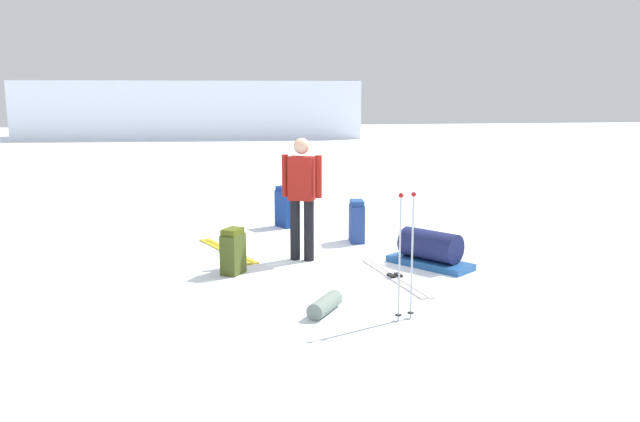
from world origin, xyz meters
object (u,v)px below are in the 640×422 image
at_px(backpack_small_spare, 233,252).
at_px(gear_sled, 430,250).
at_px(ski_poles_planted_near, 406,250).
at_px(ski_pair_near, 395,277).
at_px(skier_standing, 302,192).
at_px(ski_pair_far, 227,250).
at_px(backpack_large_dark, 286,207).
at_px(sleeping_mat_rolled, 325,305).
at_px(backpack_bright, 357,222).

relative_size(backpack_small_spare, gear_sled, 0.50).
height_order(ski_poles_planted_near, gear_sled, ski_poles_planted_near).
xyz_separation_m(ski_pair_near, backpack_small_spare, (-1.99, 0.56, 0.28)).
height_order(skier_standing, ski_pair_near, skier_standing).
height_order(skier_standing, backpack_small_spare, skier_standing).
bearing_deg(ski_poles_planted_near, ski_pair_near, 76.86).
height_order(ski_pair_far, backpack_small_spare, backpack_small_spare).
bearing_deg(skier_standing, backpack_large_dark, 88.29).
bearing_deg(sleeping_mat_rolled, backpack_small_spare, 117.45).
height_order(ski_pair_near, backpack_large_dark, backpack_large_dark).
relative_size(ski_pair_near, ski_pair_far, 1.07).
height_order(ski_pair_near, backpack_small_spare, backpack_small_spare).
bearing_deg(ski_pair_far, gear_sled, -26.46).
bearing_deg(backpack_large_dark, ski_pair_near, -74.48).
bearing_deg(ski_poles_planted_near, sleeping_mat_rolled, 155.83).
bearing_deg(gear_sled, ski_pair_far, 153.54).
relative_size(backpack_small_spare, sleeping_mat_rolled, 1.08).
bearing_deg(ski_pair_near, gear_sled, 36.23).
xyz_separation_m(backpack_large_dark, gear_sled, (1.57, -2.94, -0.12)).
distance_m(backpack_large_dark, ski_poles_planted_near, 4.93).
relative_size(skier_standing, backpack_bright, 2.57).
bearing_deg(backpack_small_spare, backpack_bright, 36.73).
relative_size(skier_standing, ski_poles_planted_near, 1.29).
distance_m(skier_standing, ski_poles_planted_near, 2.66).
relative_size(skier_standing, backpack_small_spare, 2.85).
relative_size(ski_pair_far, backpack_large_dark, 2.40).
xyz_separation_m(backpack_bright, ski_poles_planted_near, (-0.34, -3.52, 0.41)).
xyz_separation_m(ski_pair_far, backpack_large_dark, (1.08, 1.62, 0.34)).
bearing_deg(ski_poles_planted_near, ski_pair_far, 117.32).
distance_m(ski_pair_near, backpack_bright, 2.07).
height_order(gear_sled, sleeping_mat_rolled, gear_sled).
relative_size(skier_standing, ski_pair_far, 1.00).
relative_size(backpack_large_dark, gear_sled, 0.59).
height_order(backpack_bright, sleeping_mat_rolled, backpack_bright).
bearing_deg(ski_pair_far, skier_standing, -34.29).
height_order(backpack_bright, gear_sled, backpack_bright).
relative_size(ski_pair_far, ski_poles_planted_near, 1.29).
distance_m(backpack_bright, ski_poles_planted_near, 3.56).
xyz_separation_m(skier_standing, backpack_large_dark, (0.07, 2.31, -0.61)).
relative_size(backpack_bright, backpack_small_spare, 1.11).
bearing_deg(ski_pair_far, ski_poles_planted_near, -62.68).
bearing_deg(ski_pair_near, backpack_bright, 90.09).
xyz_separation_m(ski_pair_far, gear_sled, (2.66, -1.32, 0.21)).
bearing_deg(sleeping_mat_rolled, backpack_bright, 70.81).
height_order(backpack_large_dark, backpack_bright, backpack_large_dark).
xyz_separation_m(backpack_bright, sleeping_mat_rolled, (-1.11, -3.18, -0.23)).
bearing_deg(gear_sled, skier_standing, 159.00).
distance_m(backpack_large_dark, sleeping_mat_rolled, 4.55).
height_order(ski_pair_far, backpack_bright, backpack_bright).
height_order(backpack_bright, ski_poles_planted_near, ski_poles_planted_near).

